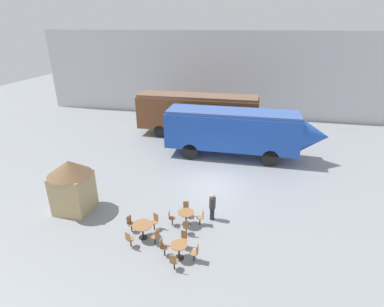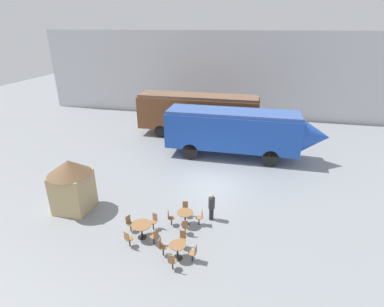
% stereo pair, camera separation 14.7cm
% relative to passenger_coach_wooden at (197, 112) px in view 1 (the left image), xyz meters
% --- Properties ---
extents(ground_plane, '(80.00, 80.00, 0.00)m').
position_rel_passenger_coach_wooden_xyz_m(ground_plane, '(2.70, -8.85, -2.25)').
color(ground_plane, gray).
extents(backdrop_wall, '(44.00, 0.15, 9.00)m').
position_rel_passenger_coach_wooden_xyz_m(backdrop_wall, '(2.70, 7.07, 2.25)').
color(backdrop_wall, silver).
rests_on(backdrop_wall, ground_plane).
extents(passenger_coach_wooden, '(10.77, 2.47, 3.81)m').
position_rel_passenger_coach_wooden_xyz_m(passenger_coach_wooden, '(0.00, 0.00, 0.00)').
color(passenger_coach_wooden, brown).
rests_on(passenger_coach_wooden, ground_plane).
extents(streamlined_locomotive, '(11.93, 2.70, 3.65)m').
position_rel_passenger_coach_wooden_xyz_m(streamlined_locomotive, '(4.29, -4.05, -0.06)').
color(streamlined_locomotive, blue).
rests_on(streamlined_locomotive, ground_plane).
extents(cafe_table_near, '(0.98, 0.98, 0.76)m').
position_rel_passenger_coach_wooden_xyz_m(cafe_table_near, '(0.25, -14.81, -1.63)').
color(cafe_table_near, black).
rests_on(cafe_table_near, ground_plane).
extents(cafe_table_mid, '(0.75, 0.75, 0.74)m').
position_rel_passenger_coach_wooden_xyz_m(cafe_table_mid, '(2.30, -15.79, -1.70)').
color(cafe_table_mid, black).
rests_on(cafe_table_mid, ground_plane).
extents(cafe_table_far, '(0.82, 0.82, 0.77)m').
position_rel_passenger_coach_wooden_xyz_m(cafe_table_far, '(2.06, -13.39, -1.66)').
color(cafe_table_far, black).
rests_on(cafe_table_far, ground_plane).
extents(cafe_chair_0, '(0.40, 0.38, 0.87)m').
position_rel_passenger_coach_wooden_xyz_m(cafe_chair_0, '(-0.54, -14.45, -1.74)').
color(cafe_chair_0, black).
rests_on(cafe_chair_0, ground_plane).
extents(cafe_chair_1, '(0.38, 0.40, 0.87)m').
position_rel_passenger_coach_wooden_xyz_m(cafe_chair_1, '(-0.11, -15.59, -1.74)').
color(cafe_chair_1, black).
rests_on(cafe_chair_1, ground_plane).
extents(cafe_chair_2, '(0.40, 0.38, 0.87)m').
position_rel_passenger_coach_wooden_xyz_m(cafe_chair_2, '(1.03, -15.16, -1.74)').
color(cafe_chair_2, black).
rests_on(cafe_chair_2, ground_plane).
extents(cafe_chair_3, '(0.38, 0.40, 0.87)m').
position_rel_passenger_coach_wooden_xyz_m(cafe_chair_3, '(0.60, -14.02, -1.74)').
color(cafe_chair_3, black).
rests_on(cafe_chair_3, ground_plane).
extents(cafe_chair_4, '(0.36, 0.36, 0.87)m').
position_rel_passenger_coach_wooden_xyz_m(cafe_chair_4, '(2.26, -16.53, -1.74)').
color(cafe_chair_4, black).
rests_on(cafe_chair_4, ground_plane).
extents(cafe_chair_5, '(0.36, 0.36, 0.87)m').
position_rel_passenger_coach_wooden_xyz_m(cafe_chair_5, '(3.04, -15.83, -1.74)').
color(cafe_chair_5, black).
rests_on(cafe_chair_5, ground_plane).
extents(cafe_chair_6, '(0.36, 0.36, 0.87)m').
position_rel_passenger_coach_wooden_xyz_m(cafe_chair_6, '(2.34, -15.04, -1.74)').
color(cafe_chair_6, black).
rests_on(cafe_chair_6, ground_plane).
extents(cafe_chair_7, '(0.36, 0.36, 0.87)m').
position_rel_passenger_coach_wooden_xyz_m(cafe_chair_7, '(1.55, -15.75, -1.74)').
color(cafe_chair_7, black).
rests_on(cafe_chair_7, ground_plane).
extents(cafe_chair_8, '(0.38, 0.36, 0.87)m').
position_rel_passenger_coach_wooden_xyz_m(cafe_chair_8, '(1.30, -13.57, -1.74)').
color(cafe_chair_8, black).
rests_on(cafe_chair_8, ground_plane).
extents(cafe_chair_9, '(0.36, 0.38, 0.87)m').
position_rel_passenger_coach_wooden_xyz_m(cafe_chair_9, '(2.24, -14.15, -1.74)').
color(cafe_chair_9, black).
rests_on(cafe_chair_9, ground_plane).
extents(cafe_chair_10, '(0.38, 0.36, 0.87)m').
position_rel_passenger_coach_wooden_xyz_m(cafe_chair_10, '(2.82, -13.20, -1.74)').
color(cafe_chair_10, black).
rests_on(cafe_chair_10, ground_plane).
extents(cafe_chair_11, '(0.36, 0.38, 0.87)m').
position_rel_passenger_coach_wooden_xyz_m(cafe_chair_11, '(1.88, -12.62, -1.74)').
color(cafe_chair_11, black).
rests_on(cafe_chair_11, ground_plane).
extents(visitor_person, '(0.34, 0.34, 1.53)m').
position_rel_passenger_coach_wooden_xyz_m(visitor_person, '(3.29, -12.62, -1.43)').
color(visitor_person, '#262633').
rests_on(visitor_person, ground_plane).
extents(ticket_kiosk, '(2.34, 2.34, 3.00)m').
position_rel_passenger_coach_wooden_xyz_m(ticket_kiosk, '(-4.27, -13.31, -0.58)').
color(ticket_kiosk, tan).
rests_on(ticket_kiosk, ground_plane).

